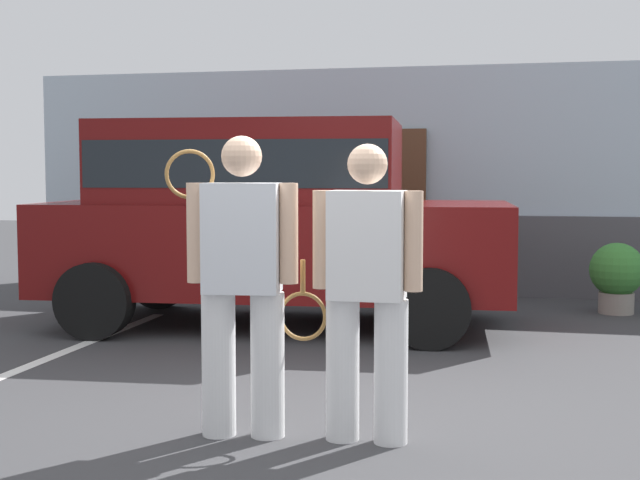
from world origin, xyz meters
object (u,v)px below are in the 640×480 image
at_px(parked_suv, 267,213).
at_px(potted_plant_by_porch, 617,274).
at_px(tennis_player_man, 242,281).
at_px(tennis_player_woman, 366,289).

distance_m(parked_suv, potted_plant_by_porch, 3.94).
relative_size(tennis_player_man, tennis_player_woman, 1.03).
xyz_separation_m(tennis_player_man, potted_plant_by_porch, (2.64, 5.19, -0.49)).
height_order(tennis_player_man, tennis_player_woman, tennis_player_man).
bearing_deg(potted_plant_by_porch, tennis_player_man, -117.00).
relative_size(parked_suv, potted_plant_by_porch, 6.06).
height_order(tennis_player_woman, potted_plant_by_porch, tennis_player_woman).
xyz_separation_m(tennis_player_man, tennis_player_woman, (0.73, 0.06, -0.04)).
bearing_deg(parked_suv, tennis_player_man, -80.54).
bearing_deg(tennis_player_man, tennis_player_woman, 177.07).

